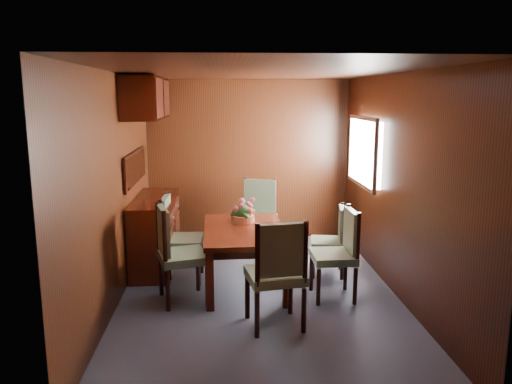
{
  "coord_description": "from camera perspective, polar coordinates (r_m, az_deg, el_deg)",
  "views": [
    {
      "loc": [
        -0.38,
        -5.2,
        2.16
      ],
      "look_at": [
        0.0,
        0.51,
        1.05
      ],
      "focal_mm": 35.0,
      "sensor_mm": 36.0,
      "label": 1
    }
  ],
  "objects": [
    {
      "name": "ground",
      "position": [
        5.64,
        0.35,
        -11.54
      ],
      "size": [
        4.5,
        4.5,
        0.0
      ],
      "primitive_type": "plane",
      "color": "#3F4356",
      "rests_on": "ground"
    },
    {
      "name": "room_shell",
      "position": [
        5.56,
        -0.95,
        5.51
      ],
      "size": [
        3.06,
        4.52,
        2.41
      ],
      "color": "black",
      "rests_on": "ground"
    },
    {
      "name": "sideboard",
      "position": [
        6.49,
        -11.41,
        -4.53
      ],
      "size": [
        0.48,
        1.4,
        0.9
      ],
      "primitive_type": "cube",
      "color": "#340E06",
      "rests_on": "ground"
    },
    {
      "name": "dining_table",
      "position": [
        5.71,
        -1.35,
        -5.07
      ],
      "size": [
        0.94,
        1.47,
        0.68
      ],
      "rotation": [
        0.0,
        0.0,
        0.02
      ],
      "color": "#340E06",
      "rests_on": "ground"
    },
    {
      "name": "chair_left_near",
      "position": [
        5.32,
        -9.23,
        -6.42
      ],
      "size": [
        0.59,
        0.61,
        1.05
      ],
      "rotation": [
        0.0,
        0.0,
        -1.3
      ],
      "color": "black",
      "rests_on": "ground"
    },
    {
      "name": "chair_left_far",
      "position": [
        5.95,
        -9.16,
        -4.68
      ],
      "size": [
        0.48,
        0.5,
        1.02
      ],
      "rotation": [
        0.0,
        0.0,
        -1.61
      ],
      "color": "black",
      "rests_on": "ground"
    },
    {
      "name": "chair_right_near",
      "position": [
        5.45,
        9.62,
        -6.37
      ],
      "size": [
        0.45,
        0.47,
        0.99
      ],
      "rotation": [
        0.0,
        0.0,
        1.58
      ],
      "color": "black",
      "rests_on": "ground"
    },
    {
      "name": "chair_right_far",
      "position": [
        6.14,
        8.81,
        -5.05
      ],
      "size": [
        0.46,
        0.47,
        0.86
      ],
      "rotation": [
        0.0,
        0.0,
        1.4
      ],
      "color": "black",
      "rests_on": "ground"
    },
    {
      "name": "chair_head",
      "position": [
        4.64,
        2.45,
        -8.73
      ],
      "size": [
        0.58,
        0.56,
        1.07
      ],
      "rotation": [
        0.0,
        0.0,
        0.16
      ],
      "color": "black",
      "rests_on": "ground"
    },
    {
      "name": "chair_foot",
      "position": [
        6.92,
        0.29,
        -2.28
      ],
      "size": [
        0.59,
        0.57,
        1.03
      ],
      "rotation": [
        0.0,
        0.0,
        2.9
      ],
      "color": "black",
      "rests_on": "ground"
    },
    {
      "name": "flower_centerpiece",
      "position": [
        5.92,
        -1.5,
        -2.13
      ],
      "size": [
        0.29,
        0.29,
        0.29
      ],
      "color": "#BE5E3A",
      "rests_on": "dining_table"
    }
  ]
}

